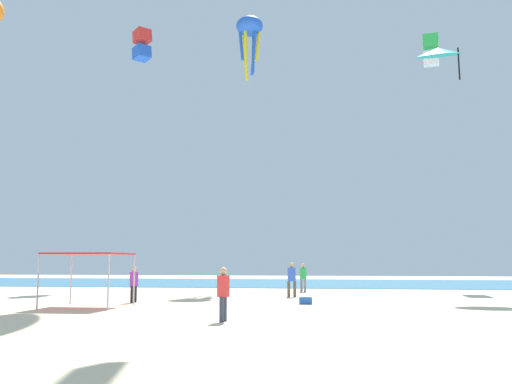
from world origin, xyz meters
TOP-DOWN VIEW (x-y plane):
  - ground at (0.00, 0.00)m, footprint 110.00×110.00m
  - ocean_strip at (0.00, 29.84)m, footprint 110.00×20.45m
  - canopy_tent at (-6.44, 2.49)m, footprint 3.00×2.88m
  - person_near_tent at (0.28, -2.33)m, footprint 0.40×0.45m
  - person_leftmost at (1.39, 10.37)m, footprint 0.49×0.43m
  - person_central at (-5.46, 5.16)m, footprint 0.39×0.43m
  - person_rightmost at (1.69, 15.30)m, footprint 0.42×0.42m
  - cooler_box at (2.43, 5.34)m, footprint 0.57×0.37m
  - kite_box_red at (-11.99, 23.19)m, footprint 1.75×1.74m
  - kite_octopus_blue at (-2.75, 21.99)m, footprint 2.47×2.47m
  - kite_delta_teal at (10.22, 14.84)m, footprint 3.08×3.11m
  - kite_box_green at (11.77, 26.71)m, footprint 1.46×1.56m

SIDE VIEW (x-z plane):
  - ground at x=0.00m, z-range -0.10..0.00m
  - ocean_strip at x=0.00m, z-range 0.00..0.03m
  - cooler_box at x=2.43m, z-range 0.00..0.35m
  - person_central at x=-5.46m, z-range 0.14..1.79m
  - person_near_tent at x=0.28m, z-range 0.15..1.84m
  - person_rightmost at x=1.69m, z-range 0.15..1.90m
  - person_leftmost at x=1.39m, z-range 0.16..1.98m
  - canopy_tent at x=-6.44m, z-range 1.00..3.23m
  - kite_delta_teal at x=10.22m, z-range 13.50..16.02m
  - kite_box_green at x=11.77m, z-range 17.93..20.69m
  - kite_box_red at x=-11.99m, z-range 18.44..21.07m
  - kite_octopus_blue at x=-2.75m, z-range 17.54..22.53m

